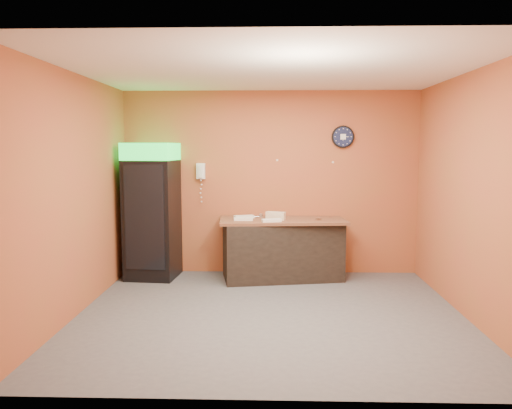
{
  "coord_description": "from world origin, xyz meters",
  "views": [
    {
      "loc": [
        0.0,
        -5.66,
        1.95
      ],
      "look_at": [
        -0.18,
        0.6,
        1.23
      ],
      "focal_mm": 35.0,
      "sensor_mm": 36.0,
      "label": 1
    }
  ],
  "objects": [
    {
      "name": "sub_roll_stack",
      "position": [
        0.08,
        1.52,
        0.95
      ],
      "size": [
        0.3,
        0.19,
        0.12
      ],
      "rotation": [
        0.0,
        0.0,
        -0.34
      ],
      "color": "beige",
      "rests_on": "butcher_paper"
    },
    {
      "name": "wall_clock",
      "position": [
        1.09,
        1.97,
        2.1
      ],
      "size": [
        0.34,
        0.06,
        0.34
      ],
      "color": "black",
      "rests_on": "back_wall"
    },
    {
      "name": "ceiling",
      "position": [
        0.0,
        0.0,
        2.8
      ],
      "size": [
        4.5,
        4.0,
        0.02
      ],
      "primitive_type": "cube",
      "color": "white",
      "rests_on": "back_wall"
    },
    {
      "name": "right_wall",
      "position": [
        2.25,
        0.0,
        1.4
      ],
      "size": [
        0.02,
        4.0,
        2.8
      ],
      "primitive_type": "cube",
      "color": "#A94A2F",
      "rests_on": "floor"
    },
    {
      "name": "beverage_cooler",
      "position": [
        -1.76,
        1.61,
        0.98
      ],
      "size": [
        0.76,
        0.77,
        2.01
      ],
      "rotation": [
        0.0,
        0.0,
        -0.09
      ],
      "color": "black",
      "rests_on": "floor"
    },
    {
      "name": "left_wall",
      "position": [
        -2.25,
        0.0,
        1.4
      ],
      "size": [
        0.02,
        4.0,
        2.8
      ],
      "primitive_type": "cube",
      "color": "#A94A2F",
      "rests_on": "floor"
    },
    {
      "name": "wrapped_sandwich_right",
      "position": [
        -0.39,
        1.67,
        0.92
      ],
      "size": [
        0.32,
        0.21,
        0.04
      ],
      "primitive_type": "cube",
      "rotation": [
        0.0,
        0.0,
        0.36
      ],
      "color": "white",
      "rests_on": "butcher_paper"
    },
    {
      "name": "wall_phone",
      "position": [
        -1.07,
        1.95,
        1.58
      ],
      "size": [
        0.13,
        0.11,
        0.24
      ],
      "color": "white",
      "rests_on": "back_wall"
    },
    {
      "name": "butcher_paper",
      "position": [
        0.18,
        1.62,
        0.88
      ],
      "size": [
        1.9,
        0.98,
        0.04
      ],
      "primitive_type": "cube",
      "rotation": [
        0.0,
        0.0,
        0.08
      ],
      "color": "brown",
      "rests_on": "prep_counter"
    },
    {
      "name": "prep_counter",
      "position": [
        0.18,
        1.62,
        0.43
      ],
      "size": [
        1.82,
        1.04,
        0.86
      ],
      "primitive_type": "cube",
      "rotation": [
        0.0,
        0.0,
        0.17
      ],
      "color": "black",
      "rests_on": "floor"
    },
    {
      "name": "floor",
      "position": [
        0.0,
        0.0,
        0.0
      ],
      "size": [
        4.5,
        4.5,
        0.0
      ],
      "primitive_type": "plane",
      "color": "#47474C",
      "rests_on": "ground"
    },
    {
      "name": "back_wall",
      "position": [
        0.0,
        2.0,
        1.4
      ],
      "size": [
        4.5,
        0.02,
        2.8
      ],
      "primitive_type": "cube",
      "color": "#A94A2F",
      "rests_on": "floor"
    },
    {
      "name": "wrapped_sandwich_left",
      "position": [
        -0.39,
        1.45,
        0.91
      ],
      "size": [
        0.27,
        0.11,
        0.04
      ],
      "primitive_type": "cube",
      "rotation": [
        0.0,
        0.0,
        0.01
      ],
      "color": "white",
      "rests_on": "butcher_paper"
    },
    {
      "name": "wrapped_sandwich_mid",
      "position": [
        0.02,
        1.34,
        0.92
      ],
      "size": [
        0.29,
        0.17,
        0.04
      ],
      "primitive_type": "cube",
      "rotation": [
        0.0,
        0.0,
        0.24
      ],
      "color": "white",
      "rests_on": "butcher_paper"
    },
    {
      "name": "kitchen_tool",
      "position": [
        -0.14,
        1.78,
        0.93
      ],
      "size": [
        0.06,
        0.06,
        0.06
      ],
      "primitive_type": "cylinder",
      "color": "silver",
      "rests_on": "butcher_paper"
    }
  ]
}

